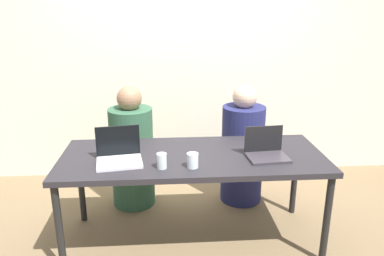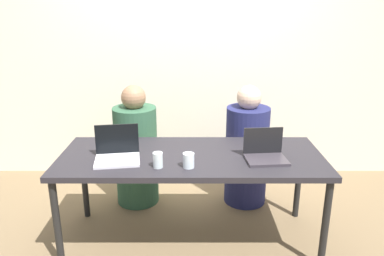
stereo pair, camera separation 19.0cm
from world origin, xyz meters
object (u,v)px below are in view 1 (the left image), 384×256
Objects in this scene: laptop_front_right at (266,151)px; water_glass_center at (193,161)px; person_on_right at (242,151)px; laptop_front_left at (119,155)px; person_on_left at (132,153)px; water_glass_left at (162,162)px.

water_glass_center is (-0.54, -0.14, -0.00)m from laptop_front_right.
person_on_right is 3.24× the size of laptop_front_left.
laptop_front_left is 0.52m from water_glass_center.
laptop_front_left is at bearing 92.72° from person_on_left.
laptop_front_right is 0.56m from water_glass_center.
water_glass_left is 1.04× the size of water_glass_center.
person_on_right reaches higher than laptop_front_left.
laptop_front_left is at bearing 164.72° from water_glass_center.
person_on_left is 1.00m from person_on_right.
person_on_left is 3.66× the size of laptop_front_right.
person_on_left reaches higher than laptop_front_right.
laptop_front_right reaches higher than water_glass_center.
laptop_front_right is 0.76m from water_glass_left.
person_on_left is at bearing 108.31° from water_glass_left.
laptop_front_left is at bearing 34.58° from person_on_right.
laptop_front_left is 0.33m from water_glass_left.
person_on_left is 1.00× the size of person_on_right.
water_glass_center is (0.21, -0.00, -0.00)m from water_glass_left.
person_on_left is 10.96× the size of water_glass_center.
laptop_front_right is 0.89× the size of laptop_front_left.
water_glass_left is at bearing 49.30° from person_on_right.
person_on_left is at bearing 79.78° from laptop_front_left.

